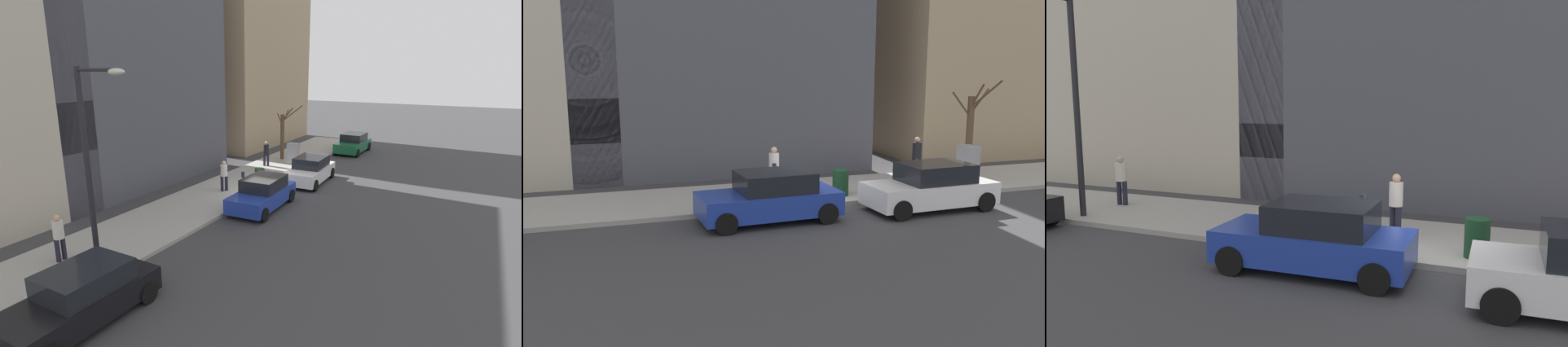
% 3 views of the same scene
% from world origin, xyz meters
% --- Properties ---
extents(ground_plane, '(120.00, 120.00, 0.00)m').
position_xyz_m(ground_plane, '(0.00, 0.00, 0.00)').
color(ground_plane, '#38383A').
extents(sidewalk, '(4.00, 36.00, 0.15)m').
position_xyz_m(sidewalk, '(2.00, 0.00, 0.07)').
color(sidewalk, '#9E9B93').
rests_on(sidewalk, ground).
extents(parked_car_green, '(2.00, 4.24, 1.52)m').
position_xyz_m(parked_car_green, '(-1.02, -13.17, 0.74)').
color(parked_car_green, '#196038').
rests_on(parked_car_green, ground).
extents(parked_car_white, '(2.06, 4.27, 1.52)m').
position_xyz_m(parked_car_white, '(-1.29, -3.49, 0.74)').
color(parked_car_white, white).
rests_on(parked_car_white, ground).
extents(parked_car_blue, '(2.07, 4.27, 1.52)m').
position_xyz_m(parked_car_blue, '(-1.01, 1.86, 0.74)').
color(parked_car_blue, '#1E389E').
rests_on(parked_car_blue, ground).
extents(parked_car_black, '(1.94, 4.21, 1.52)m').
position_xyz_m(parked_car_black, '(-1.14, 12.12, 0.74)').
color(parked_car_black, black).
rests_on(parked_car_black, ground).
extents(parking_meter, '(0.14, 0.10, 1.35)m').
position_xyz_m(parking_meter, '(0.45, 1.27, 0.98)').
color(parking_meter, slate).
rests_on(parking_meter, sidewalk).
extents(utility_box, '(0.83, 0.61, 1.43)m').
position_xyz_m(utility_box, '(1.30, -6.77, 0.85)').
color(utility_box, '#A8A399').
rests_on(utility_box, sidewalk).
extents(streetlamp, '(1.97, 0.32, 6.50)m').
position_xyz_m(streetlamp, '(0.28, 10.21, 4.02)').
color(streetlamp, black).
rests_on(streetlamp, sidewalk).
extents(bare_tree, '(1.53, 1.68, 3.90)m').
position_xyz_m(bare_tree, '(2.56, -7.73, 1.94)').
color(bare_tree, brown).
rests_on(bare_tree, sidewalk).
extents(trash_bin, '(0.56, 0.56, 0.90)m').
position_xyz_m(trash_bin, '(0.90, -1.29, 0.60)').
color(trash_bin, '#14381E').
rests_on(trash_bin, sidewalk).
extents(pedestrian_near_meter, '(0.36, 0.36, 1.66)m').
position_xyz_m(pedestrian_near_meter, '(2.63, -5.35, 1.09)').
color(pedestrian_near_meter, '#1E1E2D').
rests_on(pedestrian_near_meter, sidewalk).
extents(pedestrian_midblock, '(0.36, 0.36, 1.66)m').
position_xyz_m(pedestrian_midblock, '(1.91, 0.81, 1.09)').
color(pedestrian_midblock, '#1E1E2D').
rests_on(pedestrian_midblock, sidewalk).
extents(pedestrian_far_corner, '(0.36, 0.40, 1.66)m').
position_xyz_m(pedestrian_far_corner, '(2.31, 10.29, 1.09)').
color(pedestrian_far_corner, '#1E1E2D').
rests_on(pedestrian_far_corner, sidewalk).
extents(office_tower_left, '(12.00, 12.00, 23.11)m').
position_xyz_m(office_tower_left, '(11.50, -13.42, 11.56)').
color(office_tower_left, tan).
rests_on(office_tower_left, ground).
extents(office_block_center, '(12.44, 12.44, 15.42)m').
position_xyz_m(office_block_center, '(11.72, 1.35, 7.71)').
color(office_block_center, '#4C4C56').
rests_on(office_block_center, ground).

